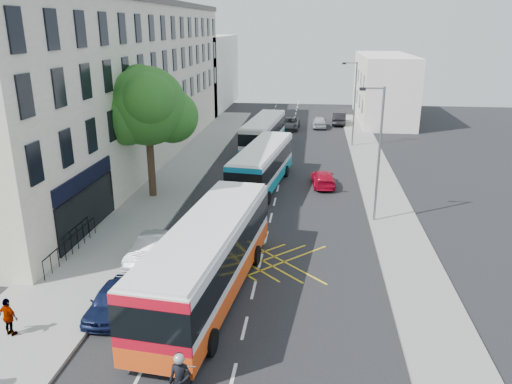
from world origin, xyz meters
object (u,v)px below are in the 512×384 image
(bus_far, at_px, (264,133))
(distant_car_dark, at_px, (339,118))
(parked_car_blue, at_px, (112,300))
(lamp_far, at_px, (354,100))
(lamp_near, at_px, (378,148))
(red_hatchback, at_px, (323,178))
(distant_car_silver, at_px, (319,122))
(bus_mid, at_px, (262,166))
(bus_near, at_px, (208,258))
(street_tree, at_px, (147,107))
(distant_car_grey, at_px, (290,124))
(parked_car_silver, at_px, (150,249))
(pedestrian_far, at_px, (9,317))

(bus_far, relative_size, distant_car_dark, 2.41)
(parked_car_blue, bearing_deg, lamp_far, 70.59)
(lamp_near, distance_m, bus_far, 20.15)
(red_hatchback, relative_size, distant_car_silver, 1.00)
(lamp_near, relative_size, red_hatchback, 2.01)
(bus_mid, height_order, red_hatchback, bus_mid)
(bus_near, height_order, bus_far, bus_near)
(lamp_near, height_order, lamp_far, same)
(lamp_near, height_order, bus_far, lamp_near)
(street_tree, height_order, red_hatchback, street_tree)
(street_tree, height_order, distant_car_silver, street_tree)
(bus_near, distance_m, distant_car_grey, 37.86)
(lamp_near, distance_m, bus_near, 12.87)
(bus_near, bearing_deg, lamp_far, 80.78)
(parked_car_blue, bearing_deg, bus_far, 84.68)
(bus_far, bearing_deg, street_tree, -107.20)
(lamp_near, bearing_deg, bus_near, -130.25)
(lamp_far, height_order, distant_car_dark, lamp_far)
(street_tree, distance_m, distant_car_grey, 27.15)
(bus_near, bearing_deg, red_hatchback, 78.68)
(bus_far, distance_m, parked_car_blue, 29.78)
(parked_car_blue, xyz_separation_m, parked_car_silver, (0.02, 4.99, 0.02))
(bus_near, xyz_separation_m, distant_car_grey, (1.63, 37.81, -1.16))
(lamp_far, bearing_deg, distant_car_silver, 107.87)
(parked_car_blue, height_order, distant_car_dark, distant_car_dark)
(bus_mid, height_order, parked_car_blue, bus_mid)
(bus_near, distance_m, red_hatchback, 17.43)
(red_hatchback, bearing_deg, pedestrian_far, 54.82)
(parked_car_blue, bearing_deg, bus_near, 29.13)
(distant_car_dark, relative_size, pedestrian_far, 2.91)
(distant_car_silver, bearing_deg, red_hatchback, 89.51)
(distant_car_dark, bearing_deg, bus_mid, 77.80)
(pedestrian_far, bearing_deg, bus_mid, -93.19)
(street_tree, height_order, distant_car_grey, street_tree)
(parked_car_blue, bearing_deg, street_tree, 102.43)
(lamp_near, xyz_separation_m, parked_car_silver, (-11.77, -6.56, -3.99))
(bus_mid, relative_size, red_hatchback, 2.80)
(parked_car_blue, bearing_deg, bus_mid, 77.18)
(street_tree, xyz_separation_m, bus_mid, (7.32, 3.28, -4.68))
(bus_mid, distance_m, distant_car_silver, 23.64)
(lamp_near, bearing_deg, pedestrian_far, -137.55)
(bus_near, relative_size, parked_car_silver, 3.24)
(distant_car_grey, bearing_deg, red_hatchback, -77.96)
(parked_car_blue, bearing_deg, distant_car_silver, 79.06)
(parked_car_silver, bearing_deg, street_tree, 113.78)
(lamp_far, xyz_separation_m, distant_car_dark, (-0.70, 11.71, -3.87))
(street_tree, distance_m, bus_mid, 9.28)
(parked_car_blue, xyz_separation_m, distant_car_dark, (11.10, 43.25, 0.13))
(red_hatchback, bearing_deg, lamp_near, 107.56)
(bus_near, xyz_separation_m, distant_car_dark, (7.42, 41.29, -1.06))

